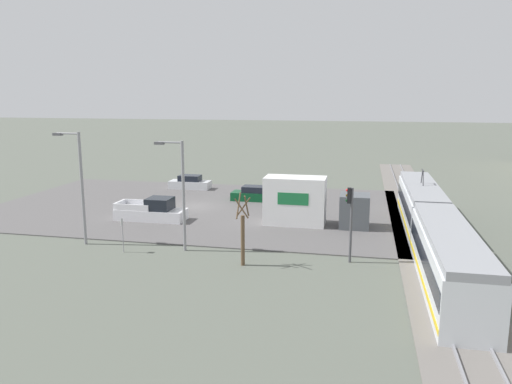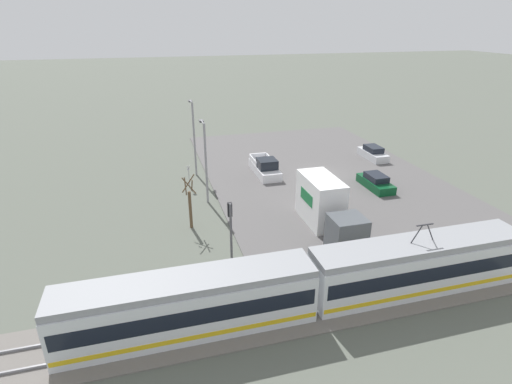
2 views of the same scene
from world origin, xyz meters
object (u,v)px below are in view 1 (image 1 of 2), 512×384
Objects in this scene: box_truck at (309,203)px; sedan_car_0 at (190,183)px; sedan_car_1 at (255,194)px; street_tree at (243,233)px; street_lamp_near_crossing at (79,180)px; light_rail_tram at (432,227)px; no_parking_sign at (123,232)px; street_lamp_mid_block at (180,187)px; traffic_light_pole at (350,214)px; pickup_truck at (152,211)px.

box_truck is 19.35m from sedan_car_0.
street_tree is (18.43, 3.31, 1.36)m from sedan_car_1.
sedan_car_0 is at bearing 179.06° from street_lamp_near_crossing.
box_truck is at bearing -119.18° from light_rail_tram.
sedan_car_0 is (-12.78, -14.48, -1.14)m from box_truck.
street_lamp_near_crossing is at bearing -81.60° from light_rail_tram.
light_rail_tram is 20.35m from no_parking_sign.
no_parking_sign is (9.40, -11.20, -0.44)m from box_truck.
street_lamp_mid_block reaches higher than light_rail_tram.
sedan_car_1 is at bearing -169.83° from street_tree.
traffic_light_pole reaches higher than box_truck.
sedan_car_0 reaches higher than sedan_car_1.
sedan_car_0 is at bearing -139.73° from traffic_light_pole.
box_truck is 17.19m from street_lamp_near_crossing.
sedan_car_0 is (-17.59, -23.10, -0.95)m from light_rail_tram.
box_truck reaches higher than no_parking_sign.
street_lamp_near_crossing reaches higher than street_lamp_mid_block.
street_tree is (5.41, -11.51, 0.37)m from light_rail_tram.
box_truck is 1.74× the size of traffic_light_pole.
pickup_truck is at bearing 163.91° from street_lamp_near_crossing.
no_parking_sign reaches higher than sedan_car_1.
sedan_car_0 is 1.00× the size of sedan_car_1.
pickup_truck is at bearing -143.63° from street_lamp_mid_block.
no_parking_sign is (1.20, -3.62, -2.87)m from street_lamp_mid_block.
street_lamp_near_crossing reaches higher than street_tree.
street_lamp_near_crossing is (16.48, -8.63, 3.85)m from sedan_car_1.
traffic_light_pole is at bearing 66.12° from pickup_truck.
no_parking_sign is at bearing 72.70° from street_lamp_near_crossing.
no_parking_sign is (1.13, 3.62, -3.11)m from street_lamp_near_crossing.
street_tree is at bearing -153.27° from sedan_car_0.
street_lamp_near_crossing reaches higher than box_truck.
street_lamp_mid_block is (3.38, -16.20, 2.62)m from light_rail_tram.
pickup_truck is 1.30× the size of street_tree.
street_tree reaches higher than pickup_truck.
light_rail_tram is 4.71× the size of pickup_truck.
box_truck is 1.05× the size of street_lamp_near_crossing.
no_parking_sign reaches higher than pickup_truck.
sedan_car_0 is 27.73m from traffic_light_pole.
box_truck is 11.43m from street_lamp_mid_block.
street_tree is at bearing 80.71° from street_lamp_near_crossing.
light_rail_tram is 9.87m from box_truck.
no_parking_sign is at bearing -71.59° from street_lamp_mid_block.
sedan_car_1 is (-8.20, -6.20, -1.17)m from box_truck.
pickup_truck reaches higher than sedan_car_1.
street_lamp_mid_block reaches higher than street_tree.
traffic_light_pole is 0.60× the size of street_lamp_near_crossing.
light_rail_tram is at bearing -127.29° from sedan_car_0.
pickup_truck is (1.15, -12.77, -1.04)m from box_truck.
sedan_car_1 is 18.32m from no_parking_sign.
sedan_car_1 is at bearing 164.13° from no_parking_sign.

